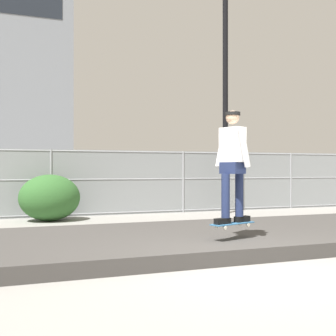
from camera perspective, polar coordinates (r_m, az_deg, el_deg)
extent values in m
plane|color=gray|center=(5.79, 12.21, -13.26)|extent=(120.00, 120.00, 0.00)
cube|color=#3D3A38|center=(7.60, 3.54, -9.26)|extent=(11.82, 3.39, 0.22)
cube|color=#2D608C|center=(6.84, 8.50, -7.24)|extent=(0.82, 0.44, 0.02)
cylinder|color=silver|center=(7.09, 9.41, -7.26)|extent=(0.06, 0.05, 0.05)
cylinder|color=silver|center=(6.97, 10.52, -7.39)|extent=(0.06, 0.05, 0.05)
cylinder|color=silver|center=(6.72, 6.40, -7.66)|extent=(0.06, 0.05, 0.05)
cylinder|color=silver|center=(6.59, 7.51, -7.81)|extent=(0.06, 0.05, 0.05)
cube|color=#99999E|center=(7.03, 9.96, -7.16)|extent=(0.09, 0.15, 0.01)
cube|color=#99999E|center=(6.65, 6.95, -7.56)|extent=(0.09, 0.15, 0.01)
cube|color=black|center=(6.99, 9.74, -6.64)|extent=(0.30, 0.18, 0.09)
cube|color=black|center=(6.67, 7.20, -6.95)|extent=(0.30, 0.18, 0.09)
cylinder|color=#1E284C|center=(6.91, 9.37, -3.54)|extent=(0.13, 0.13, 0.67)
cylinder|color=#1E284C|center=(6.68, 7.59, -3.66)|extent=(0.13, 0.13, 0.67)
cube|color=#1E284C|center=(6.78, 8.50, 0.00)|extent=(0.33, 0.40, 0.18)
cube|color=white|center=(6.79, 8.50, 3.04)|extent=(0.33, 0.43, 0.54)
cylinder|color=white|center=(6.96, 7.02, 2.47)|extent=(0.25, 0.16, 0.58)
cylinder|color=white|center=(6.63, 10.04, 2.60)|extent=(0.25, 0.16, 0.58)
sphere|color=tan|center=(6.83, 8.49, 6.60)|extent=(0.21, 0.21, 0.21)
cylinder|color=black|center=(6.84, 8.49, 7.08)|extent=(0.24, 0.24, 0.05)
cylinder|color=gray|center=(12.19, -15.15, -1.95)|extent=(0.06, 0.06, 1.85)
cylinder|color=gray|center=(13.12, 2.03, -1.82)|extent=(0.06, 0.06, 1.85)
cylinder|color=gray|center=(15.03, 15.89, -1.60)|extent=(0.06, 0.06, 1.85)
cylinder|color=gray|center=(12.52, -6.24, 2.15)|extent=(19.44, 0.04, 0.04)
cylinder|color=gray|center=(12.51, -6.24, -1.48)|extent=(19.44, 0.04, 0.04)
cylinder|color=gray|center=(12.57, -6.25, -5.85)|extent=(19.44, 0.04, 0.04)
cube|color=gray|center=(12.51, -6.24, -1.90)|extent=(19.44, 0.01, 1.85)
cylinder|color=black|center=(13.09, 7.56, 9.38)|extent=(0.16, 0.16, 6.95)
cube|color=#566B4C|center=(14.36, -19.53, -2.69)|extent=(4.55, 2.21, 0.70)
cube|color=#23282D|center=(14.36, -20.33, -0.01)|extent=(2.34, 1.80, 0.64)
cylinder|color=black|center=(15.18, -14.11, -3.87)|extent=(0.66, 0.30, 0.64)
cylinder|color=black|center=(13.48, -14.04, -4.35)|extent=(0.66, 0.30, 0.64)
ellipsoid|color=#2D5B28|center=(11.34, -15.33, -3.80)|extent=(1.52, 1.24, 1.17)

